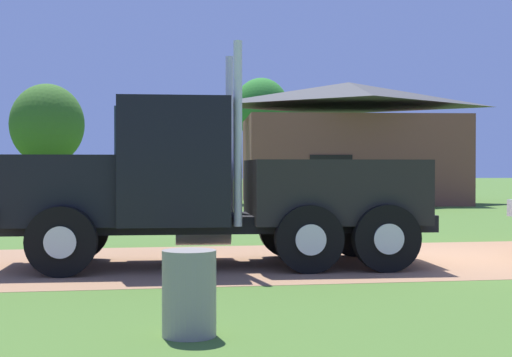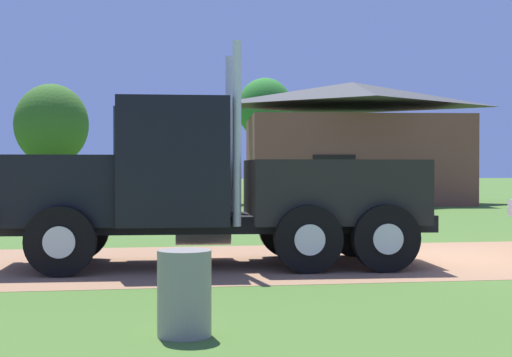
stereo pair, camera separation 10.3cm
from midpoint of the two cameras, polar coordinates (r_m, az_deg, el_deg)
ground_plane at (r=14.71m, az=14.35°, el=-5.72°), size 200.00×200.00×0.00m
dirt_track at (r=14.71m, az=14.35°, el=-5.71°), size 120.00×5.52×0.01m
truck_foreground_white at (r=13.11m, az=-3.01°, el=-0.77°), size 7.30×2.85×3.68m
steel_barrel at (r=7.73m, az=-4.93°, el=-8.45°), size 0.54×0.54×0.85m
shed_building at (r=36.37m, az=7.20°, el=2.48°), size 10.74×8.54×5.66m
tree_mid at (r=51.78m, az=-14.84°, el=3.88°), size 4.77×4.77×7.09m
tree_right at (r=44.76m, az=0.73°, el=5.13°), size 3.21×3.21×6.85m
tree_far_right at (r=51.58m, az=3.70°, el=4.33°), size 3.47×3.47×6.78m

